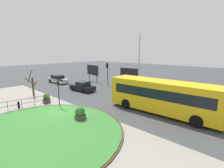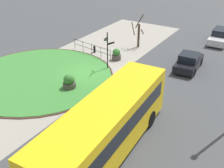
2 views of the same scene
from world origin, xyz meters
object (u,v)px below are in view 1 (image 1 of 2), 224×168
at_px(planter_near_signpost, 46,99).
at_px(billboard_left, 93,70).
at_px(bollard_foreground, 19,105).
at_px(bus_yellow, 162,96).
at_px(lamppost_tall, 139,62).
at_px(car_near_lane, 82,87).
at_px(traffic_light_near, 107,69).
at_px(car_trailing, 58,79).
at_px(street_tree_bare, 33,85).
at_px(billboard_right, 129,75).
at_px(signpost_directional, 58,89).
at_px(planter_kerbside, 80,114).

bearing_deg(planter_near_signpost, billboard_left, 117.58).
bearing_deg(billboard_left, bollard_foreground, -61.07).
bearing_deg(bus_yellow, lamppost_tall, -43.88).
height_order(bollard_foreground, lamppost_tall, lamppost_tall).
distance_m(car_near_lane, billboard_left, 7.91).
height_order(car_near_lane, traffic_light_near, traffic_light_near).
relative_size(bollard_foreground, car_trailing, 0.16).
distance_m(car_trailing, street_tree_bare, 9.06).
distance_m(lamppost_tall, planter_near_signpost, 12.88).
relative_size(bus_yellow, car_trailing, 2.24).
bearing_deg(car_near_lane, traffic_light_near, -92.80).
bearing_deg(bus_yellow, traffic_light_near, -26.68).
bearing_deg(bus_yellow, car_near_lane, -4.16).
height_order(billboard_right, street_tree_bare, street_tree_bare).
bearing_deg(bollard_foreground, billboard_left, 111.80).
xyz_separation_m(signpost_directional, lamppost_tall, (2.47, 11.07, 2.31)).
bearing_deg(bollard_foreground, billboard_right, 84.61).
xyz_separation_m(car_near_lane, street_tree_bare, (-2.37, -6.08, 0.81)).
bearing_deg(planter_near_signpost, car_near_lane, 104.79).
relative_size(traffic_light_near, billboard_right, 1.11).
height_order(signpost_directional, car_near_lane, signpost_directional).
relative_size(traffic_light_near, lamppost_tall, 0.48).
bearing_deg(bollard_foreground, car_near_lane, 97.83).
height_order(lamppost_tall, billboard_left, lamppost_tall).
distance_m(car_near_lane, street_tree_bare, 6.58).
relative_size(car_near_lane, billboard_right, 1.19).
xyz_separation_m(bus_yellow, car_trailing, (-20.84, 1.01, -0.98)).
bearing_deg(signpost_directional, bollard_foreground, -128.67).
height_order(bollard_foreground, street_tree_bare, street_tree_bare).
distance_m(billboard_left, street_tree_bare, 12.45).
relative_size(planter_kerbside, street_tree_bare, 0.35).
relative_size(car_trailing, planter_near_signpost, 4.21).
relative_size(lamppost_tall, billboard_right, 2.29).
height_order(car_near_lane, planter_kerbside, car_near_lane).
bearing_deg(traffic_light_near, car_near_lane, 104.02).
bearing_deg(car_trailing, billboard_left, 55.44).
relative_size(lamppost_tall, street_tree_bare, 2.35).
bearing_deg(car_near_lane, planter_kerbside, 138.30).
bearing_deg(billboard_right, planter_near_signpost, -102.69).
xyz_separation_m(signpost_directional, bollard_foreground, (-2.51, -3.14, -1.52)).
height_order(car_near_lane, lamppost_tall, lamppost_tall).
height_order(bollard_foreground, billboard_left, billboard_left).
bearing_deg(planter_kerbside, street_tree_bare, 178.03).
height_order(car_trailing, billboard_right, billboard_right).
relative_size(signpost_directional, traffic_light_near, 0.87).
height_order(car_near_lane, billboard_right, billboard_right).
bearing_deg(billboard_right, car_trailing, -156.20).
xyz_separation_m(bus_yellow, billboard_left, (-17.34, 6.40, 0.47)).
height_order(bollard_foreground, planter_near_signpost, planter_near_signpost).
height_order(billboard_left, planter_kerbside, billboard_left).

